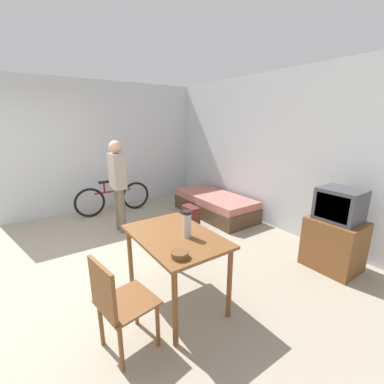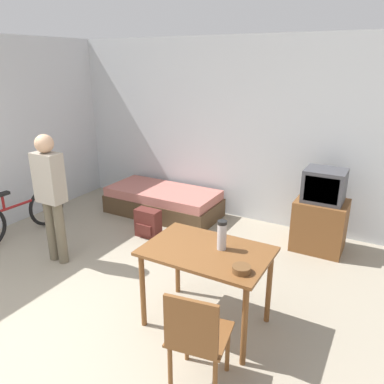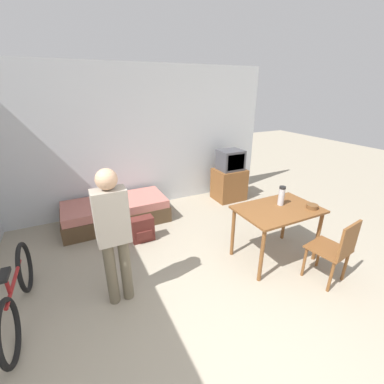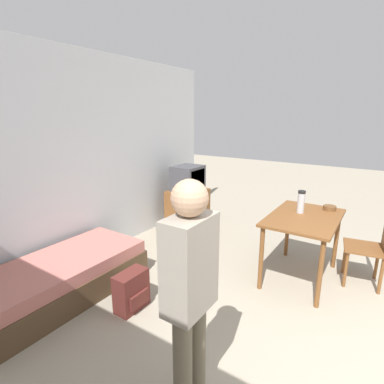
{
  "view_description": "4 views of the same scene",
  "coord_description": "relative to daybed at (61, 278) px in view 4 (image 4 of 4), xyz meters",
  "views": [
    {
      "loc": [
        3.34,
        -0.06,
        1.9
      ],
      "look_at": [
        0.3,
        2.04,
        0.86
      ],
      "focal_mm": 24.0,
      "sensor_mm": 36.0,
      "label": 1
    },
    {
      "loc": [
        2.6,
        -1.48,
        2.37
      ],
      "look_at": [
        0.6,
        2.1,
        0.91
      ],
      "focal_mm": 35.0,
      "sensor_mm": 36.0,
      "label": 2
    },
    {
      "loc": [
        -1.14,
        -1.12,
        2.29
      ],
      "look_at": [
        0.35,
        1.89,
        0.91
      ],
      "focal_mm": 24.0,
      "sensor_mm": 36.0,
      "label": 3
    },
    {
      "loc": [
        -2.15,
        0.43,
        1.93
      ],
      "look_at": [
        0.51,
        2.2,
        1.09
      ],
      "focal_mm": 28.0,
      "sensor_mm": 36.0,
      "label": 4
    }
  ],
  "objects": [
    {
      "name": "dining_table",
      "position": [
        1.82,
        -2.04,
        0.46
      ],
      "size": [
        1.11,
        0.73,
        0.78
      ],
      "color": "brown",
      "rests_on": "ground_plane"
    },
    {
      "name": "wooden_chair",
      "position": [
        2.1,
        -2.76,
        0.29
      ],
      "size": [
        0.49,
        0.49,
        0.87
      ],
      "color": "brown",
      "rests_on": "ground_plane"
    },
    {
      "name": "wall_back",
      "position": [
        0.54,
        0.53,
        1.14
      ],
      "size": [
        5.68,
        0.06,
        2.7
      ],
      "color": "silver",
      "rests_on": "ground_plane"
    },
    {
      "name": "thermos_flask",
      "position": [
        1.92,
        -1.96,
        0.72
      ],
      "size": [
        0.09,
        0.09,
        0.27
      ],
      "color": "#B7B7BC",
      "rests_on": "dining_table"
    },
    {
      "name": "mate_bowl",
      "position": [
        2.22,
        -2.24,
        0.6
      ],
      "size": [
        0.15,
        0.15,
        0.05
      ],
      "color": "brown",
      "rests_on": "dining_table"
    },
    {
      "name": "person_standing",
      "position": [
        -0.32,
        -1.88,
        0.71
      ],
      "size": [
        0.34,
        0.21,
        1.59
      ],
      "color": "#6B604C",
      "rests_on": "ground_plane"
    },
    {
      "name": "daybed",
      "position": [
        0.0,
        0.0,
        0.0
      ],
      "size": [
        1.81,
        0.84,
        0.43
      ],
      "color": "#4C3823",
      "rests_on": "ground_plane"
    },
    {
      "name": "tv",
      "position": [
        2.43,
        0.01,
        0.28
      ],
      "size": [
        0.64,
        0.53,
        1.09
      ],
      "color": "brown",
      "rests_on": "ground_plane"
    },
    {
      "name": "backpack",
      "position": [
        0.26,
        -0.79,
        -0.01
      ],
      "size": [
        0.35,
        0.22,
        0.4
      ],
      "color": "#56231E",
      "rests_on": "ground_plane"
    }
  ]
}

